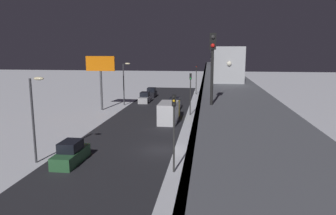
{
  "coord_description": "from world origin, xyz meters",
  "views": [
    {
      "loc": [
        -4.31,
        30.12,
        9.88
      ],
      "look_at": [
        0.85,
        -10.61,
        2.39
      ],
      "focal_mm": 33.8,
      "sensor_mm": 36.0,
      "label": 1
    }
  ],
  "objects_px": {
    "rail_signal": "(212,56)",
    "sedan_silver_3": "(175,104)",
    "sedan_green": "(71,154)",
    "traffic_light_mid": "(190,88)",
    "traffic_light_near": "(174,122)",
    "sedan_silver": "(145,98)",
    "traffic_light_far": "(196,76)",
    "subway_train": "(221,59)",
    "commercial_billboard": "(101,69)",
    "sedan_black": "(151,93)",
    "box_truck": "(169,112)"
  },
  "relations": [
    {
      "from": "sedan_green",
      "to": "commercial_billboard",
      "type": "relative_size",
      "value": 0.53
    },
    {
      "from": "sedan_silver",
      "to": "traffic_light_near",
      "type": "xyz_separation_m",
      "value": [
        -9.3,
        34.36,
        3.41
      ]
    },
    {
      "from": "subway_train",
      "to": "sedan_silver",
      "type": "xyz_separation_m",
      "value": [
        13.8,
        -11.0,
        -7.79
      ]
    },
    {
      "from": "traffic_light_mid",
      "to": "commercial_billboard",
      "type": "distance_m",
      "value": 15.26
    },
    {
      "from": "subway_train",
      "to": "traffic_light_far",
      "type": "xyz_separation_m",
      "value": [
        4.5,
        -23.36,
        -4.38
      ]
    },
    {
      "from": "traffic_light_near",
      "to": "sedan_silver_3",
      "type": "bearing_deg",
      "value": -84.08
    },
    {
      "from": "sedan_black",
      "to": "commercial_billboard",
      "type": "height_order",
      "value": "commercial_billboard"
    },
    {
      "from": "traffic_light_far",
      "to": "sedan_black",
      "type": "bearing_deg",
      "value": 29.69
    },
    {
      "from": "box_truck",
      "to": "traffic_light_far",
      "type": "relative_size",
      "value": 1.16
    },
    {
      "from": "rail_signal",
      "to": "traffic_light_far",
      "type": "bearing_deg",
      "value": -86.95
    },
    {
      "from": "rail_signal",
      "to": "sedan_green",
      "type": "height_order",
      "value": "rail_signal"
    },
    {
      "from": "sedan_silver",
      "to": "traffic_light_near",
      "type": "relative_size",
      "value": 0.71
    },
    {
      "from": "sedan_silver",
      "to": "commercial_billboard",
      "type": "xyz_separation_m",
      "value": [
        5.56,
        8.71,
        6.04
      ]
    },
    {
      "from": "sedan_silver_3",
      "to": "commercial_billboard",
      "type": "bearing_deg",
      "value": -168.91
    },
    {
      "from": "box_truck",
      "to": "sedan_silver",
      "type": "bearing_deg",
      "value": -67.09
    },
    {
      "from": "sedan_silver_3",
      "to": "sedan_green",
      "type": "bearing_deg",
      "value": -103.37
    },
    {
      "from": "traffic_light_far",
      "to": "subway_train",
      "type": "bearing_deg",
      "value": 100.91
    },
    {
      "from": "sedan_green",
      "to": "box_truck",
      "type": "relative_size",
      "value": 0.64
    },
    {
      "from": "box_truck",
      "to": "commercial_billboard",
      "type": "distance_m",
      "value": 15.02
    },
    {
      "from": "traffic_light_near",
      "to": "traffic_light_far",
      "type": "xyz_separation_m",
      "value": [
        0.0,
        -46.73,
        0.0
      ]
    },
    {
      "from": "commercial_billboard",
      "to": "sedan_silver",
      "type": "bearing_deg",
      "value": -122.53
    },
    {
      "from": "rail_signal",
      "to": "sedan_silver_3",
      "type": "xyz_separation_m",
      "value": [
        5.74,
        -34.56,
        -8.73
      ]
    },
    {
      "from": "traffic_light_far",
      "to": "commercial_billboard",
      "type": "xyz_separation_m",
      "value": [
        14.86,
        21.08,
        2.63
      ]
    },
    {
      "from": "sedan_black",
      "to": "sedan_silver_3",
      "type": "bearing_deg",
      "value": 115.48
    },
    {
      "from": "sedan_silver",
      "to": "traffic_light_mid",
      "type": "relative_size",
      "value": 0.71
    },
    {
      "from": "box_truck",
      "to": "sedan_silver_3",
      "type": "bearing_deg",
      "value": -88.76
    },
    {
      "from": "subway_train",
      "to": "sedan_green",
      "type": "distance_m",
      "value": 27.36
    },
    {
      "from": "rail_signal",
      "to": "traffic_light_mid",
      "type": "xyz_separation_m",
      "value": [
        2.84,
        -29.93,
        -5.33
      ]
    },
    {
      "from": "traffic_light_mid",
      "to": "sedan_green",
      "type": "bearing_deg",
      "value": 67.37
    },
    {
      "from": "box_truck",
      "to": "traffic_light_near",
      "type": "bearing_deg",
      "value": 98.2
    },
    {
      "from": "sedan_green",
      "to": "traffic_light_mid",
      "type": "bearing_deg",
      "value": -112.63
    },
    {
      "from": "rail_signal",
      "to": "traffic_light_near",
      "type": "height_order",
      "value": "rail_signal"
    },
    {
      "from": "rail_signal",
      "to": "sedan_green",
      "type": "bearing_deg",
      "value": -32.13
    },
    {
      "from": "sedan_silver_3",
      "to": "sedan_black",
      "type": "xyz_separation_m",
      "value": [
        6.4,
        -13.43,
        -0.0
      ]
    },
    {
      "from": "sedan_silver_3",
      "to": "traffic_light_mid",
      "type": "xyz_separation_m",
      "value": [
        -2.9,
        4.63,
        3.4
      ]
    },
    {
      "from": "traffic_light_mid",
      "to": "traffic_light_far",
      "type": "relative_size",
      "value": 1.0
    },
    {
      "from": "sedan_green",
      "to": "traffic_light_mid",
      "type": "distance_m",
      "value": 24.4
    },
    {
      "from": "sedan_black",
      "to": "traffic_light_far",
      "type": "relative_size",
      "value": 0.68
    },
    {
      "from": "commercial_billboard",
      "to": "sedan_silver_3",
      "type": "bearing_deg",
      "value": -168.91
    },
    {
      "from": "box_truck",
      "to": "sedan_green",
      "type": "bearing_deg",
      "value": 69.53
    },
    {
      "from": "rail_signal",
      "to": "sedan_silver",
      "type": "xyz_separation_m",
      "value": [
        12.14,
        -40.92,
        -8.74
      ]
    },
    {
      "from": "box_truck",
      "to": "subway_train",
      "type": "bearing_deg",
      "value": -147.33
    },
    {
      "from": "sedan_green",
      "to": "traffic_light_near",
      "type": "relative_size",
      "value": 0.74
    },
    {
      "from": "sedan_silver",
      "to": "sedan_silver_3",
      "type": "distance_m",
      "value": 9.03
    },
    {
      "from": "subway_train",
      "to": "traffic_light_near",
      "type": "relative_size",
      "value": 5.76
    },
    {
      "from": "traffic_light_far",
      "to": "sedan_silver_3",
      "type": "bearing_deg",
      "value": 81.2
    },
    {
      "from": "sedan_silver",
      "to": "traffic_light_far",
      "type": "xyz_separation_m",
      "value": [
        -9.3,
        -12.37,
        3.41
      ]
    },
    {
      "from": "rail_signal",
      "to": "sedan_silver_3",
      "type": "height_order",
      "value": "rail_signal"
    },
    {
      "from": "traffic_light_near",
      "to": "traffic_light_far",
      "type": "distance_m",
      "value": 46.73
    },
    {
      "from": "rail_signal",
      "to": "commercial_billboard",
      "type": "bearing_deg",
      "value": -61.22
    }
  ]
}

